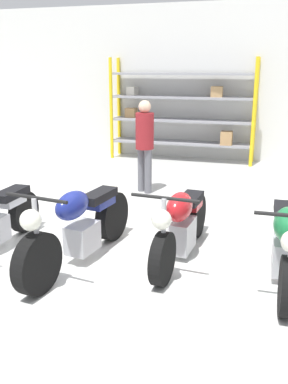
% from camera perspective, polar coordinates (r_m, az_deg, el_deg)
% --- Properties ---
extents(ground_plane, '(30.00, 30.00, 0.00)m').
position_cam_1_polar(ground_plane, '(5.17, -1.27, -8.68)').
color(ground_plane, silver).
extents(back_wall, '(30.00, 0.08, 3.60)m').
position_cam_1_polar(back_wall, '(10.54, 8.90, 14.13)').
color(back_wall, silver).
rests_on(back_wall, ground_plane).
extents(shelving_rack, '(3.43, 0.63, 2.39)m').
position_cam_1_polar(shelving_rack, '(10.31, 5.12, 10.91)').
color(shelving_rack, yellow).
rests_on(shelving_rack, ground_plane).
extents(motorcycle_blue, '(0.71, 2.17, 1.00)m').
position_cam_1_polar(motorcycle_blue, '(4.92, -8.67, -4.58)').
color(motorcycle_blue, black).
rests_on(motorcycle_blue, ground_plane).
extents(motorcycle_red, '(0.72, 1.98, 0.94)m').
position_cam_1_polar(motorcycle_red, '(5.02, 5.00, -4.31)').
color(motorcycle_red, black).
rests_on(motorcycle_red, ground_plane).
extents(motorcycle_green, '(0.68, 1.94, 0.96)m').
position_cam_1_polar(motorcycle_green, '(4.71, 18.36, -6.36)').
color(motorcycle_green, black).
rests_on(motorcycle_green, ground_plane).
extents(person_browsing, '(0.44, 0.44, 1.63)m').
position_cam_1_polar(person_browsing, '(7.55, 0.09, 7.03)').
color(person_browsing, '#595960').
rests_on(person_browsing, ground_plane).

